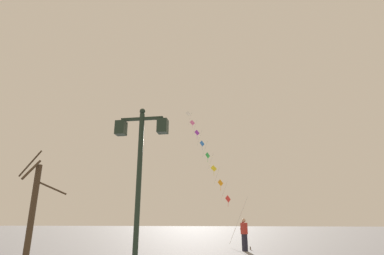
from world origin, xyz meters
TOP-DOWN VIEW (x-y plane):
  - ground_plane at (0.00, 20.00)m, footprint 160.00×160.00m
  - twin_lantern_lamp_post at (-1.71, 7.05)m, footprint 1.50×0.28m
  - kite_train at (-1.30, 21.85)m, footprint 5.05×6.97m
  - kite_flyer at (1.10, 17.14)m, footprint 0.43×0.61m
  - bare_tree at (-6.95, 10.15)m, footprint 1.91×1.70m

SIDE VIEW (x-z plane):
  - ground_plane at x=0.00m, z-range 0.00..0.00m
  - kite_flyer at x=1.10m, z-range 0.05..1.76m
  - bare_tree at x=-6.95m, z-range -0.15..4.18m
  - twin_lantern_lamp_post at x=-1.71m, z-range 0.91..5.58m
  - kite_train at x=-1.30m, z-range 0.67..11.89m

